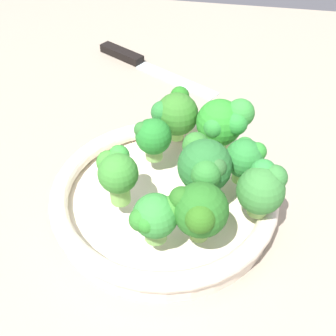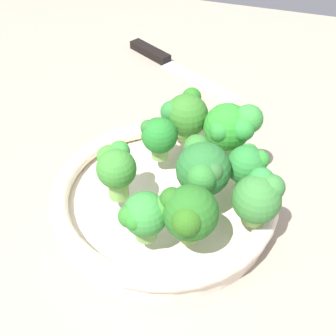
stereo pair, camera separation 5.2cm
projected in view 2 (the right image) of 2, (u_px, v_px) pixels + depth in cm
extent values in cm
cube|color=gray|center=(168.00, 206.00, 58.59)|extent=(130.00, 130.00, 2.50)
cylinder|color=beige|center=(168.00, 204.00, 55.88)|extent=(26.71, 26.71, 1.85)
torus|color=beige|center=(168.00, 193.00, 54.50)|extent=(27.83, 27.83, 2.26)
cylinder|color=#7EC05A|center=(244.00, 180.00, 53.14)|extent=(2.31, 2.31, 1.88)
sphere|color=#2A7C32|center=(246.00, 165.00, 51.49)|extent=(4.66, 4.66, 4.66)
sphere|color=#338435|center=(249.00, 153.00, 52.35)|extent=(2.29, 2.29, 2.29)
sphere|color=#2D892D|center=(260.00, 160.00, 50.86)|extent=(2.24, 2.24, 2.24)
cylinder|color=#87B453|center=(190.00, 232.00, 47.10)|extent=(2.00, 2.00, 2.23)
sphere|color=#276A21|center=(191.00, 213.00, 45.07)|extent=(5.82, 5.82, 5.82)
sphere|color=#2C681A|center=(187.00, 221.00, 43.23)|extent=(3.16, 3.16, 3.16)
sphere|color=#29661F|center=(172.00, 199.00, 44.91)|extent=(2.54, 2.54, 2.54)
sphere|color=#1B6221|center=(174.00, 202.00, 45.71)|extent=(2.43, 2.43, 2.43)
cylinder|color=#7DB659|center=(146.00, 230.00, 47.50)|extent=(2.41, 2.41, 1.92)
sphere|color=#358A37|center=(145.00, 214.00, 45.81)|extent=(4.77, 4.77, 4.77)
sphere|color=#2C8128|center=(138.00, 221.00, 44.55)|extent=(2.07, 2.07, 2.07)
sphere|color=#39822C|center=(160.00, 209.00, 45.56)|extent=(2.81, 2.81, 2.81)
sphere|color=#2F7A29|center=(130.00, 216.00, 45.12)|extent=(2.44, 2.44, 2.44)
cylinder|color=#84B25E|center=(160.00, 151.00, 57.22)|extent=(2.22, 2.22, 1.92)
sphere|color=#237929|center=(160.00, 136.00, 55.57)|extent=(4.58, 4.58, 4.58)
sphere|color=#2C6D2B|center=(148.00, 128.00, 55.17)|extent=(1.96, 1.96, 1.96)
sphere|color=#2B6B21|center=(156.00, 126.00, 56.29)|extent=(2.06, 2.06, 2.06)
cylinder|color=#78B551|center=(118.00, 187.00, 51.69)|extent=(2.36, 2.36, 2.78)
sphere|color=#39842F|center=(116.00, 169.00, 49.76)|extent=(4.58, 4.58, 4.58)
sphere|color=#3F9231|center=(109.00, 157.00, 50.60)|extent=(2.74, 2.74, 2.74)
sphere|color=green|center=(120.00, 151.00, 50.55)|extent=(2.43, 2.43, 2.43)
sphere|color=#388933|center=(117.00, 155.00, 50.13)|extent=(2.22, 2.22, 2.22)
cylinder|color=#A0D573|center=(202.00, 190.00, 51.62)|extent=(2.19, 2.19, 2.40)
sphere|color=#276C2E|center=(203.00, 169.00, 49.46)|extent=(6.19, 6.19, 6.19)
sphere|color=#33792D|center=(196.00, 150.00, 50.26)|extent=(3.13, 3.13, 3.13)
sphere|color=#2F7A2F|center=(201.00, 178.00, 47.17)|extent=(3.24, 3.24, 3.24)
sphere|color=#31672F|center=(212.00, 171.00, 47.54)|extent=(2.52, 2.52, 2.52)
cylinder|color=#92CC66|center=(225.00, 147.00, 57.41)|extent=(2.46, 2.46, 2.43)
sphere|color=#2C8D29|center=(227.00, 127.00, 55.29)|extent=(5.95, 5.95, 5.95)
sphere|color=#2C8B33|center=(243.00, 129.00, 53.44)|extent=(2.95, 2.95, 2.95)
sphere|color=#2D8632|center=(220.00, 131.00, 53.66)|extent=(2.61, 2.61, 2.61)
sphere|color=#348D36|center=(249.00, 119.00, 53.93)|extent=(3.56, 3.56, 3.56)
cylinder|color=#91CC61|center=(186.00, 133.00, 59.95)|extent=(1.92, 1.92, 2.00)
sphere|color=#357527|center=(187.00, 115.00, 58.04)|extent=(5.67, 5.67, 5.67)
sphere|color=#2B7732|center=(172.00, 112.00, 57.57)|extent=(2.96, 2.96, 2.96)
sphere|color=#26731F|center=(193.00, 97.00, 58.66)|extent=(2.55, 2.55, 2.55)
cylinder|color=#94C063|center=(253.00, 215.00, 49.22)|extent=(2.33, 2.33, 1.64)
sphere|color=#377B35|center=(257.00, 199.00, 47.50)|extent=(5.34, 5.34, 5.34)
sphere|color=#2F8C3A|center=(261.00, 181.00, 47.73)|extent=(2.95, 2.95, 2.95)
sphere|color=#367B35|center=(272.00, 187.00, 46.98)|extent=(2.85, 2.85, 2.85)
cube|color=silver|center=(199.00, 81.00, 79.01)|extent=(10.66, 16.07, 0.40)
cube|color=black|center=(150.00, 52.00, 85.88)|extent=(6.65, 9.43, 1.50)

